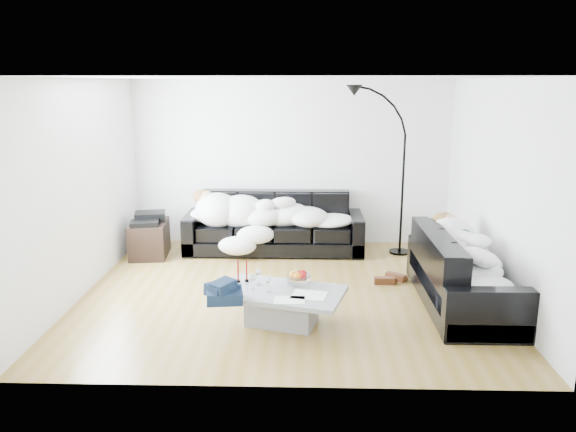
{
  "coord_description": "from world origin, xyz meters",
  "views": [
    {
      "loc": [
        0.2,
        -6.59,
        2.56
      ],
      "look_at": [
        0.0,
        0.3,
        0.9
      ],
      "focal_mm": 35.0,
      "sensor_mm": 36.0,
      "label": 1
    }
  ],
  "objects_px": {
    "wine_glass_a": "(259,277)",
    "candle_left": "(238,271)",
    "sofa_back": "(274,223)",
    "sleeper_right": "(465,252)",
    "sofa_right": "(463,270)",
    "sleeper_back": "(274,211)",
    "stereo": "(148,218)",
    "shoes": "(390,278)",
    "av_cabinet": "(150,239)",
    "candle_right": "(247,271)",
    "coffee_table": "(282,307)",
    "fruit_bowl": "(299,277)",
    "floor_lamp": "(403,182)",
    "wine_glass_b": "(253,282)",
    "wine_glass_c": "(269,285)"
  },
  "relations": [
    {
      "from": "sleeper_back",
      "to": "stereo",
      "type": "relative_size",
      "value": 5.2
    },
    {
      "from": "coffee_table",
      "to": "sleeper_back",
      "type": "bearing_deg",
      "value": 94.85
    },
    {
      "from": "sleeper_back",
      "to": "stereo",
      "type": "bearing_deg",
      "value": -172.33
    },
    {
      "from": "sleeper_back",
      "to": "coffee_table",
      "type": "xyz_separation_m",
      "value": [
        0.22,
        -2.64,
        -0.46
      ]
    },
    {
      "from": "coffee_table",
      "to": "fruit_bowl",
      "type": "relative_size",
      "value": 4.95
    },
    {
      "from": "wine_glass_c",
      "to": "sofa_right",
      "type": "bearing_deg",
      "value": 16.2
    },
    {
      "from": "sleeper_back",
      "to": "fruit_bowl",
      "type": "distance_m",
      "value": 2.47
    },
    {
      "from": "sleeper_back",
      "to": "candle_right",
      "type": "xyz_separation_m",
      "value": [
        -0.18,
        -2.37,
        -0.15
      ]
    },
    {
      "from": "sofa_right",
      "to": "shoes",
      "type": "relative_size",
      "value": 4.75
    },
    {
      "from": "sleeper_back",
      "to": "wine_glass_c",
      "type": "xyz_separation_m",
      "value": [
        0.09,
        -2.69,
        -0.18
      ]
    },
    {
      "from": "sofa_right",
      "to": "candle_left",
      "type": "distance_m",
      "value": 2.6
    },
    {
      "from": "wine_glass_b",
      "to": "floor_lamp",
      "type": "height_order",
      "value": "floor_lamp"
    },
    {
      "from": "sofa_right",
      "to": "sleeper_back",
      "type": "distance_m",
      "value": 3.1
    },
    {
      "from": "floor_lamp",
      "to": "candle_right",
      "type": "bearing_deg",
      "value": -113.92
    },
    {
      "from": "coffee_table",
      "to": "fruit_bowl",
      "type": "distance_m",
      "value": 0.39
    },
    {
      "from": "candle_right",
      "to": "wine_glass_b",
      "type": "bearing_deg",
      "value": -69.24
    },
    {
      "from": "wine_glass_b",
      "to": "floor_lamp",
      "type": "relative_size",
      "value": 0.07
    },
    {
      "from": "sleeper_back",
      "to": "wine_glass_b",
      "type": "distance_m",
      "value": 2.63
    },
    {
      "from": "coffee_table",
      "to": "fruit_bowl",
      "type": "xyz_separation_m",
      "value": [
        0.18,
        0.21,
        0.27
      ]
    },
    {
      "from": "sleeper_right",
      "to": "sofa_right",
      "type": "bearing_deg",
      "value": -180.0
    },
    {
      "from": "fruit_bowl",
      "to": "candle_left",
      "type": "bearing_deg",
      "value": 177.6
    },
    {
      "from": "sofa_right",
      "to": "sleeper_back",
      "type": "bearing_deg",
      "value": 48.42
    },
    {
      "from": "sofa_back",
      "to": "av_cabinet",
      "type": "bearing_deg",
      "value": -170.82
    },
    {
      "from": "coffee_table",
      "to": "floor_lamp",
      "type": "relative_size",
      "value": 0.59
    },
    {
      "from": "coffee_table",
      "to": "candle_left",
      "type": "bearing_deg",
      "value": 154.19
    },
    {
      "from": "av_cabinet",
      "to": "coffee_table",
      "type": "bearing_deg",
      "value": -55.01
    },
    {
      "from": "stereo",
      "to": "shoes",
      "type": "bearing_deg",
      "value": -29.45
    },
    {
      "from": "sofa_right",
      "to": "candle_right",
      "type": "distance_m",
      "value": 2.51
    },
    {
      "from": "sleeper_back",
      "to": "wine_glass_b",
      "type": "bearing_deg",
      "value": -91.82
    },
    {
      "from": "sofa_back",
      "to": "sofa_right",
      "type": "xyz_separation_m",
      "value": [
        2.31,
        -2.1,
        -0.01
      ]
    },
    {
      "from": "wine_glass_a",
      "to": "candle_left",
      "type": "height_order",
      "value": "candle_left"
    },
    {
      "from": "floor_lamp",
      "to": "candle_left",
      "type": "bearing_deg",
      "value": -114.82
    },
    {
      "from": "candle_left",
      "to": "sofa_right",
      "type": "bearing_deg",
      "value": 7.73
    },
    {
      "from": "fruit_bowl",
      "to": "candle_left",
      "type": "distance_m",
      "value": 0.68
    },
    {
      "from": "wine_glass_a",
      "to": "av_cabinet",
      "type": "bearing_deg",
      "value": 129.37
    },
    {
      "from": "av_cabinet",
      "to": "sofa_right",
      "type": "bearing_deg",
      "value": -29.44
    },
    {
      "from": "av_cabinet",
      "to": "candle_right",
      "type": "bearing_deg",
      "value": -57.73
    },
    {
      "from": "stereo",
      "to": "floor_lamp",
      "type": "height_order",
      "value": "floor_lamp"
    },
    {
      "from": "candle_left",
      "to": "shoes",
      "type": "bearing_deg",
      "value": 30.41
    },
    {
      "from": "shoes",
      "to": "floor_lamp",
      "type": "relative_size",
      "value": 0.2
    },
    {
      "from": "sofa_right",
      "to": "candle_right",
      "type": "bearing_deg",
      "value": 97.43
    },
    {
      "from": "coffee_table",
      "to": "candle_left",
      "type": "relative_size",
      "value": 5.15
    },
    {
      "from": "sleeper_right",
      "to": "candle_right",
      "type": "distance_m",
      "value": 2.51
    },
    {
      "from": "candle_right",
      "to": "av_cabinet",
      "type": "xyz_separation_m",
      "value": [
        -1.68,
        2.12,
        -0.24
      ]
    },
    {
      "from": "sofa_back",
      "to": "fruit_bowl",
      "type": "height_order",
      "value": "sofa_back"
    },
    {
      "from": "coffee_table",
      "to": "wine_glass_b",
      "type": "relative_size",
      "value": 7.94
    },
    {
      "from": "sleeper_right",
      "to": "av_cabinet",
      "type": "height_order",
      "value": "sleeper_right"
    },
    {
      "from": "sofa_back",
      "to": "sleeper_right",
      "type": "xyz_separation_m",
      "value": [
        2.31,
        -2.1,
        0.2
      ]
    },
    {
      "from": "wine_glass_a",
      "to": "wine_glass_c",
      "type": "distance_m",
      "value": 0.26
    },
    {
      "from": "shoes",
      "to": "stereo",
      "type": "distance_m",
      "value": 3.64
    }
  ]
}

